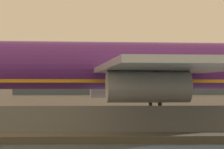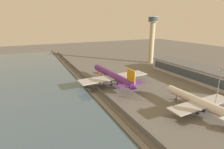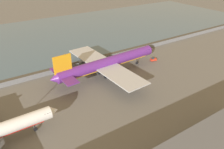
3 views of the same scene
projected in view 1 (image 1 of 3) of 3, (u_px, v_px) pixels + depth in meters
name	position (u px, v px, depth m)	size (l,w,h in m)	color
ground_plane	(103.00, 122.00, 56.36)	(500.00, 500.00, 0.00)	#66635E
shoreline_seawall	(114.00, 138.00, 35.90)	(320.00, 3.00, 0.50)	#474238
perimeter_fence	(110.00, 121.00, 40.42)	(280.00, 0.10, 2.30)	slate
cargo_jet_purple	(130.00, 68.00, 54.49)	(56.02, 48.54, 15.06)	#602889
terminal_building	(174.00, 83.00, 116.41)	(74.33, 20.36, 9.69)	#B2B2B7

